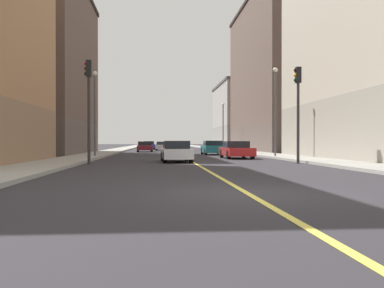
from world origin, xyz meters
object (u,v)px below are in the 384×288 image
building_right_midblock (39,69)px  car_red (236,150)px  building_left_mid (281,76)px  car_teal (212,148)px  car_white (176,152)px  street_lamp_left_far (223,121)px  traffic_light_left_near (298,100)px  traffic_light_right_near (89,97)px  street_lamp_left_near (275,102)px  car_black (150,145)px  building_left_near (382,42)px  car_blue (149,145)px  car_maroon (145,147)px  street_lamp_right_near (95,104)px  building_left_far (243,116)px  car_silver (163,146)px

building_right_midblock → car_red: size_ratio=4.02×
building_left_mid → car_teal: (-10.45, -12.75, -8.97)m
building_right_midblock → car_white: 21.59m
street_lamp_left_far → traffic_light_left_near: bearing=-91.8°
traffic_light_right_near → car_teal: traffic_light_right_near is taller
building_right_midblock → car_teal: (16.63, -2.29, -7.59)m
street_lamp_left_near → traffic_light_right_near: bearing=-147.7°
car_red → car_black: (-7.23, 49.27, -0.01)m
building_left_near → car_blue: (-16.92, 37.49, -7.58)m
street_lamp_left_near → car_blue: size_ratio=1.64×
building_left_mid → street_lamp_left_far: (-6.69, 4.42, -5.55)m
car_maroon → car_black: 28.61m
building_right_midblock → car_maroon: (9.90, 9.71, -7.61)m
building_left_near → car_black: 55.02m
building_left_mid → street_lamp_left_far: size_ratio=3.71×
car_red → building_left_near: bearing=-14.1°
building_left_near → street_lamp_left_far: bearing=103.3°
traffic_light_left_near → street_lamp_right_near: street_lamp_right_near is taller
car_white → traffic_light_right_near: bearing=-152.9°
building_left_far → car_black: size_ratio=4.46×
street_lamp_right_near → car_teal: street_lamp_right_near is taller
building_right_midblock → car_red: (17.24, -10.95, -7.61)m
building_left_mid → street_lamp_left_far: building_left_mid is taller
car_red → car_blue: 35.72m
street_lamp_right_near → car_teal: (9.93, 6.98, -3.46)m
building_left_near → car_silver: (-14.89, 31.01, -7.61)m
traffic_light_left_near → street_lamp_right_near: 15.59m
building_left_near → traffic_light_left_near: building_left_near is taller
traffic_light_right_near → car_black: traffic_light_right_near is taller
street_lamp_right_near → car_red: (10.54, -1.68, -3.48)m
street_lamp_right_near → building_right_midblock: bearing=125.8°
street_lamp_left_near → car_blue: 36.02m
building_right_midblock → street_lamp_left_far: size_ratio=2.85×
car_white → car_silver: bearing=90.6°
building_left_far → traffic_light_right_near: 55.73m
building_left_mid → car_teal: building_left_mid is taller
car_white → building_right_midblock: bearing=128.5°
street_lamp_left_near → street_lamp_right_near: bearing=175.8°
traffic_light_right_near → car_silver: bearing=82.8°
building_left_mid → traffic_light_right_near: bearing=-124.0°
street_lamp_left_far → car_red: street_lamp_left_far is taller
street_lamp_left_near → car_blue: street_lamp_left_near is taller
building_right_midblock → building_left_mid: bearing=21.1°
building_left_mid → street_lamp_left_far: 9.76m
building_left_mid → car_blue: 23.49m
traffic_light_left_near → traffic_light_right_near: 11.69m
building_left_far → traffic_light_right_near: size_ratio=3.18×
building_left_mid → building_right_midblock: 29.06m
street_lamp_right_near → traffic_light_left_near: bearing=-35.6°
building_left_mid → car_white: size_ratio=5.60×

